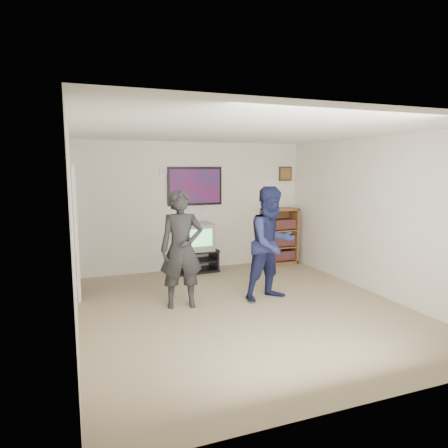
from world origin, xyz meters
TOP-DOWN VIEW (x-y plane):
  - room_shell at (0.00, 0.35)m, footprint 4.51×5.00m
  - media_stand at (-0.09, 2.23)m, footprint 0.89×0.54m
  - crt_television at (-0.06, 2.23)m, footprint 0.63×0.53m
  - bookshelf at (1.78, 2.28)m, footprint 0.71×0.41m
  - table_lamp at (1.65, 2.32)m, footprint 0.24×0.24m
  - person_tall at (-0.81, 0.43)m, footprint 0.68×0.51m
  - person_short at (0.56, 0.28)m, footprint 0.96×0.81m
  - controller_left at (-0.84, 0.62)m, footprint 0.07×0.12m
  - controller_right at (0.54, 0.56)m, footprint 0.04×0.13m
  - poster at (0.00, 2.48)m, footprint 1.10×0.03m
  - air_vent at (-0.55, 2.48)m, footprint 0.28×0.02m
  - small_picture at (2.00, 2.48)m, footprint 0.30×0.03m
  - doorway at (-2.23, 1.60)m, footprint 0.03×0.85m

SIDE VIEW (x-z plane):
  - media_stand at x=-0.09m, z-range 0.00..0.43m
  - bookshelf at x=1.78m, z-range 0.00..1.17m
  - crt_television at x=-0.06m, z-range 0.43..0.95m
  - person_tall at x=-0.81m, z-range 0.00..1.70m
  - person_short at x=0.56m, z-range 0.00..1.74m
  - controller_right at x=0.54m, z-range 0.98..1.02m
  - doorway at x=-2.23m, z-range 0.00..2.00m
  - controller_left at x=-0.84m, z-range 1.15..1.18m
  - room_shell at x=0.00m, z-range 0.00..2.50m
  - table_lamp at x=1.65m, z-range 1.17..1.55m
  - poster at x=0.00m, z-range 1.27..2.02m
  - small_picture at x=2.00m, z-range 1.73..2.03m
  - air_vent at x=-0.55m, z-range 1.88..2.02m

